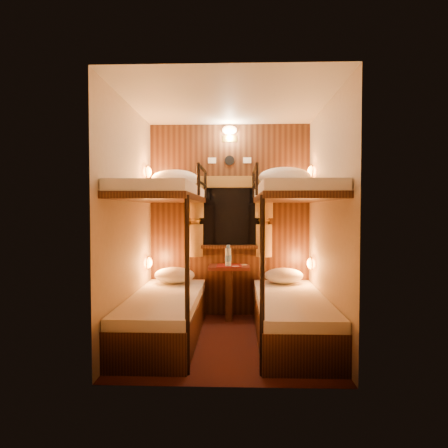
{
  "coord_description": "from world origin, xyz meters",
  "views": [
    {
      "loc": [
        0.11,
        -3.99,
        1.33
      ],
      "look_at": [
        -0.04,
        0.15,
        1.18
      ],
      "focal_mm": 32.0,
      "sensor_mm": 36.0,
      "label": 1
    }
  ],
  "objects_px": {
    "bunk_left": "(165,285)",
    "bottle_right": "(228,257)",
    "bottle_left": "(228,257)",
    "bunk_right": "(291,286)",
    "table": "(229,285)"
  },
  "relations": [
    {
      "from": "table",
      "to": "bunk_left",
      "type": "bearing_deg",
      "value": -129.67
    },
    {
      "from": "bottle_left",
      "to": "table",
      "type": "bearing_deg",
      "value": 77.13
    },
    {
      "from": "bottle_left",
      "to": "bottle_right",
      "type": "distance_m",
      "value": 0.01
    },
    {
      "from": "bunk_right",
      "to": "bunk_left",
      "type": "bearing_deg",
      "value": 180.0
    },
    {
      "from": "bottle_left",
      "to": "bottle_right",
      "type": "height_order",
      "value": "bottle_left"
    },
    {
      "from": "bunk_right",
      "to": "table",
      "type": "relative_size",
      "value": 2.9
    },
    {
      "from": "table",
      "to": "bottle_right",
      "type": "relative_size",
      "value": 2.62
    },
    {
      "from": "table",
      "to": "bottle_left",
      "type": "height_order",
      "value": "bottle_left"
    },
    {
      "from": "bunk_left",
      "to": "bunk_right",
      "type": "xyz_separation_m",
      "value": [
        1.3,
        0.0,
        0.0
      ]
    },
    {
      "from": "bottle_left",
      "to": "bottle_right",
      "type": "bearing_deg",
      "value": -127.04
    },
    {
      "from": "bottle_right",
      "to": "bottle_left",
      "type": "bearing_deg",
      "value": 52.96
    },
    {
      "from": "bunk_right",
      "to": "table",
      "type": "xyz_separation_m",
      "value": [
        -0.65,
        0.78,
        -0.14
      ]
    },
    {
      "from": "bunk_left",
      "to": "bottle_right",
      "type": "bearing_deg",
      "value": 49.08
    },
    {
      "from": "bunk_left",
      "to": "table",
      "type": "xyz_separation_m",
      "value": [
        0.65,
        0.78,
        -0.14
      ]
    },
    {
      "from": "bunk_left",
      "to": "bottle_right",
      "type": "height_order",
      "value": "bunk_left"
    }
  ]
}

